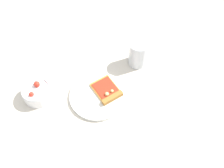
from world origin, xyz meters
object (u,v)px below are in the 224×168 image
at_px(plate, 98,96).
at_px(paper_napkin, 172,100).
at_px(salad_bowl, 37,92).
at_px(pizza_slice_main, 108,91).
at_px(soda_glass, 138,54).

height_order(plate, paper_napkin, plate).
xyz_separation_m(plate, salad_bowl, (-0.21, -0.12, 0.02)).
bearing_deg(plate, paper_napkin, 28.08).
relative_size(pizza_slice_main, soda_glass, 1.21).
bearing_deg(pizza_slice_main, plate, -132.62).
distance_m(soda_glass, paper_napkin, 0.24).
relative_size(plate, paper_napkin, 1.53).
distance_m(salad_bowl, paper_napkin, 0.54).
bearing_deg(soda_glass, salad_bowl, -125.03).
bearing_deg(salad_bowl, plate, 31.13).
bearing_deg(soda_glass, paper_napkin, -25.60).
bearing_deg(plate, pizza_slice_main, 47.38).
bearing_deg(plate, soda_glass, 78.01).
bearing_deg(pizza_slice_main, salad_bowl, -146.50).
relative_size(pizza_slice_main, paper_napkin, 0.97).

